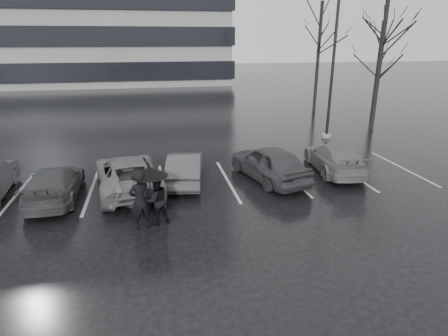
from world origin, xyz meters
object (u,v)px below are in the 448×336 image
tree_north (318,58)px  car_west_c (55,184)px  car_main (269,163)px  tree_east (379,68)px  car_east (334,158)px  car_west_b (128,173)px  tree_ne (378,70)px  lamp_post (333,62)px  pedestrian_left (140,200)px  pedestrian_right (156,200)px  car_west_a (185,167)px

tree_north → car_west_c: bearing=-138.5°
car_main → tree_east: tree_east is taller
car_west_c → car_east: size_ratio=0.96×
car_east → car_west_b: bearing=9.9°
car_east → tree_ne: tree_ne is taller
lamp_post → tree_north: size_ratio=1.15×
pedestrian_left → lamp_post: 15.06m
pedestrian_left → pedestrian_right: pedestrian_left is taller
car_west_c → tree_ne: bearing=-151.1°
pedestrian_left → car_east: bearing=-172.6°
lamp_post → car_east: bearing=-113.0°
car_west_a → car_west_b: size_ratio=0.78×
car_west_b → pedestrian_left: size_ratio=2.64×
car_west_a → car_east: bearing=-171.2°
pedestrian_right → car_west_a: bearing=-135.1°
car_west_c → pedestrian_right: 4.62m
car_west_b → lamp_post: 13.70m
car_main → car_west_c: size_ratio=1.04×
pedestrian_left → tree_north: tree_north is taller
pedestrian_left → lamp_post: bearing=-155.4°
car_east → pedestrian_left: 9.36m
car_west_a → car_west_c: car_west_a is taller
car_west_c → tree_east: tree_east is taller
car_main → car_east: 3.25m
car_east → tree_east: (6.41, 7.29, 3.36)m
car_main → pedestrian_left: size_ratio=2.33×
car_west_b → pedestrian_right: (1.05, -3.18, 0.14)m
car_main → tree_north: size_ratio=0.52×
pedestrian_left → car_west_a: bearing=-131.5°
car_east → tree_east: size_ratio=0.55×
car_west_a → lamp_post: bearing=-139.0°
pedestrian_right → tree_east: size_ratio=0.21×
car_west_b → car_main: bearing=171.5°
car_main → tree_east: 12.76m
car_west_a → lamp_post: size_ratio=0.40×
pedestrian_left → tree_ne: bearing=-155.7°
car_main → lamp_post: size_ratio=0.45×
car_west_b → car_east: size_ratio=1.13×
tree_ne → car_main: bearing=-136.0°
tree_north → lamp_post: bearing=-109.2°
car_east → pedestrian_left: pedestrian_left is taller
car_west_a → tree_east: size_ratio=0.48×
car_west_b → tree_ne: size_ratio=0.71×
pedestrian_left → pedestrian_right: 0.55m
pedestrian_left → pedestrian_right: size_ratio=1.14×
car_east → pedestrian_left: bearing=31.2°
car_west_c → pedestrian_right: pedestrian_right is taller
car_west_a → tree_east: tree_east is taller
pedestrian_right → lamp_post: 14.61m
pedestrian_left → tree_north: size_ratio=0.22×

